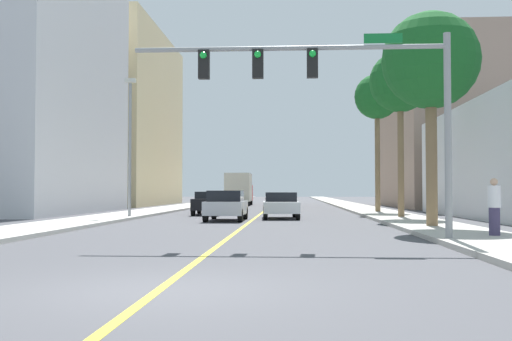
{
  "coord_description": "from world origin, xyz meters",
  "views": [
    {
      "loc": [
        1.98,
        -8.88,
        1.49
      ],
      "look_at": [
        0.65,
        13.61,
        2.25
      ],
      "focal_mm": 42.11,
      "sensor_mm": 36.0,
      "label": 1
    }
  ],
  "objects_px": {
    "street_lamp": "(130,139)",
    "car_white": "(281,205)",
    "palm_mid": "(400,83)",
    "car_silver": "(226,205)",
    "car_black": "(208,203)",
    "car_gray": "(222,201)",
    "palm_near": "(431,62)",
    "pedestrian": "(494,207)",
    "palm_far": "(377,98)",
    "traffic_signal_mast": "(337,84)",
    "delivery_truck": "(239,189)"
  },
  "relations": [
    {
      "from": "palm_near",
      "to": "car_black",
      "type": "relative_size",
      "value": 1.77
    },
    {
      "from": "palm_mid",
      "to": "delivery_truck",
      "type": "relative_size",
      "value": 1.18
    },
    {
      "from": "car_black",
      "to": "pedestrian",
      "type": "height_order",
      "value": "pedestrian"
    },
    {
      "from": "car_white",
      "to": "car_silver",
      "type": "height_order",
      "value": "car_silver"
    },
    {
      "from": "traffic_signal_mast",
      "to": "pedestrian",
      "type": "xyz_separation_m",
      "value": [
        4.73,
        1.04,
        -3.55
      ]
    },
    {
      "from": "palm_far",
      "to": "car_white",
      "type": "relative_size",
      "value": 2.09
    },
    {
      "from": "palm_near",
      "to": "car_silver",
      "type": "bearing_deg",
      "value": 143.78
    },
    {
      "from": "car_gray",
      "to": "car_silver",
      "type": "bearing_deg",
      "value": -84.84
    },
    {
      "from": "traffic_signal_mast",
      "to": "palm_far",
      "type": "bearing_deg",
      "value": 79.03
    },
    {
      "from": "palm_mid",
      "to": "car_black",
      "type": "relative_size",
      "value": 1.85
    },
    {
      "from": "street_lamp",
      "to": "palm_mid",
      "type": "height_order",
      "value": "palm_mid"
    },
    {
      "from": "traffic_signal_mast",
      "to": "street_lamp",
      "type": "relative_size",
      "value": 1.26
    },
    {
      "from": "traffic_signal_mast",
      "to": "car_gray",
      "type": "relative_size",
      "value": 2.2
    },
    {
      "from": "pedestrian",
      "to": "car_silver",
      "type": "bearing_deg",
      "value": 92.11
    },
    {
      "from": "traffic_signal_mast",
      "to": "car_black",
      "type": "bearing_deg",
      "value": 108.23
    },
    {
      "from": "traffic_signal_mast",
      "to": "delivery_truck",
      "type": "distance_m",
      "value": 43.1
    },
    {
      "from": "street_lamp",
      "to": "car_black",
      "type": "relative_size",
      "value": 1.57
    },
    {
      "from": "car_black",
      "to": "street_lamp",
      "type": "bearing_deg",
      "value": -123.03
    },
    {
      "from": "traffic_signal_mast",
      "to": "palm_mid",
      "type": "relative_size",
      "value": 1.07
    },
    {
      "from": "palm_mid",
      "to": "car_white",
      "type": "relative_size",
      "value": 2.01
    },
    {
      "from": "car_white",
      "to": "traffic_signal_mast",
      "type": "bearing_deg",
      "value": -85.52
    },
    {
      "from": "traffic_signal_mast",
      "to": "car_black",
      "type": "height_order",
      "value": "traffic_signal_mast"
    },
    {
      "from": "street_lamp",
      "to": "car_gray",
      "type": "relative_size",
      "value": 1.75
    },
    {
      "from": "car_white",
      "to": "palm_mid",
      "type": "bearing_deg",
      "value": -11.0
    },
    {
      "from": "pedestrian",
      "to": "car_gray",
      "type": "bearing_deg",
      "value": 76.3
    },
    {
      "from": "traffic_signal_mast",
      "to": "palm_mid",
      "type": "height_order",
      "value": "palm_mid"
    },
    {
      "from": "car_gray",
      "to": "street_lamp",
      "type": "bearing_deg",
      "value": -107.8
    },
    {
      "from": "palm_near",
      "to": "street_lamp",
      "type": "bearing_deg",
      "value": 150.45
    },
    {
      "from": "traffic_signal_mast",
      "to": "delivery_truck",
      "type": "relative_size",
      "value": 1.26
    },
    {
      "from": "car_white",
      "to": "palm_near",
      "type": "bearing_deg",
      "value": -58.95
    },
    {
      "from": "street_lamp",
      "to": "palm_near",
      "type": "bearing_deg",
      "value": -29.55
    },
    {
      "from": "palm_mid",
      "to": "car_gray",
      "type": "bearing_deg",
      "value": 130.82
    },
    {
      "from": "palm_mid",
      "to": "delivery_truck",
      "type": "distance_m",
      "value": 31.04
    },
    {
      "from": "palm_mid",
      "to": "car_silver",
      "type": "distance_m",
      "value": 10.97
    },
    {
      "from": "palm_near",
      "to": "car_silver",
      "type": "height_order",
      "value": "palm_near"
    },
    {
      "from": "street_lamp",
      "to": "car_black",
      "type": "distance_m",
      "value": 7.55
    },
    {
      "from": "palm_near",
      "to": "car_silver",
      "type": "distance_m",
      "value": 12.05
    },
    {
      "from": "delivery_truck",
      "to": "car_black",
      "type": "bearing_deg",
      "value": -90.64
    },
    {
      "from": "street_lamp",
      "to": "delivery_truck",
      "type": "distance_m",
      "value": 28.96
    },
    {
      "from": "traffic_signal_mast",
      "to": "palm_near",
      "type": "distance_m",
      "value": 7.45
    },
    {
      "from": "car_white",
      "to": "palm_far",
      "type": "bearing_deg",
      "value": 46.09
    },
    {
      "from": "street_lamp",
      "to": "car_white",
      "type": "distance_m",
      "value": 8.72
    },
    {
      "from": "palm_mid",
      "to": "car_black",
      "type": "bearing_deg",
      "value": 152.03
    },
    {
      "from": "palm_near",
      "to": "palm_mid",
      "type": "xyz_separation_m",
      "value": [
        0.27,
        7.94,
        0.61
      ]
    },
    {
      "from": "palm_far",
      "to": "car_gray",
      "type": "xyz_separation_m",
      "value": [
        -10.64,
        4.44,
        -6.74
      ]
    },
    {
      "from": "traffic_signal_mast",
      "to": "palm_mid",
      "type": "bearing_deg",
      "value": 72.85
    },
    {
      "from": "palm_mid",
      "to": "car_silver",
      "type": "bearing_deg",
      "value": -169.39
    },
    {
      "from": "street_lamp",
      "to": "car_white",
      "type": "relative_size",
      "value": 1.71
    },
    {
      "from": "traffic_signal_mast",
      "to": "palm_near",
      "type": "bearing_deg",
      "value": 56.02
    },
    {
      "from": "palm_mid",
      "to": "car_gray",
      "type": "height_order",
      "value": "palm_mid"
    }
  ]
}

